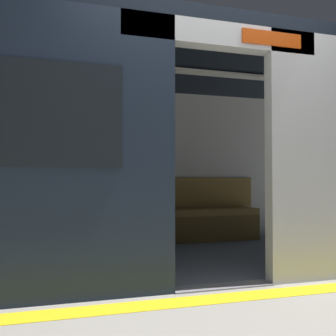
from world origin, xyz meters
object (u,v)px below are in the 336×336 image
object	(u,v)px
grab_pole_door	(162,158)
bench_seat	(146,218)
train_car	(168,122)
person_seated	(143,194)
book	(166,208)
handbag	(107,204)

from	to	relation	value
grab_pole_door	bench_seat	bearing A→B (deg)	-100.71
bench_seat	grab_pole_door	size ratio (longest dim) A/B	1.56
grab_pole_door	train_car	bearing A→B (deg)	-111.32
person_seated	book	bearing A→B (deg)	-160.66
train_car	handbag	size ratio (longest dim) A/B	24.62
train_car	grab_pole_door	distance (m)	0.99
train_car	person_seated	bearing A→B (deg)	-89.83
handbag	book	world-z (taller)	handbag
train_car	book	world-z (taller)	train_car
person_seated	handbag	size ratio (longest dim) A/B	4.57
person_seated	grab_pole_door	distance (m)	1.97
train_car	bench_seat	world-z (taller)	train_car
bench_seat	book	distance (m)	0.34
book	bench_seat	bearing A→B (deg)	47.41
book	grab_pole_door	world-z (taller)	grab_pole_door
handbag	person_seated	bearing A→B (deg)	165.76
book	handbag	bearing A→B (deg)	34.43
train_car	grab_pole_door	world-z (taller)	train_car
train_car	bench_seat	distance (m)	1.63
person_seated	train_car	bearing A→B (deg)	90.17
handbag	book	bearing A→B (deg)	-179.41
bench_seat	handbag	distance (m)	0.56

